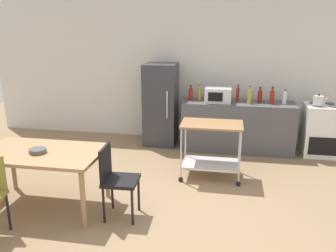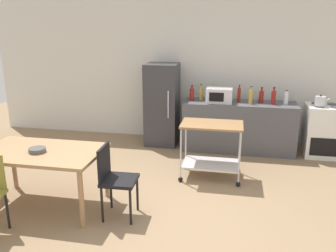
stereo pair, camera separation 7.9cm
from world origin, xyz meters
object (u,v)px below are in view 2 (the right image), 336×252
(bottle_hot_sauce, at_px, (239,95))
(bottle_sesame_oil, at_px, (261,97))
(chair_black, at_px, (114,176))
(bottle_sparkling_water, at_px, (251,97))
(kettle, at_px, (320,101))
(refrigerator, at_px, (162,105))
(microwave, at_px, (219,95))
(bottle_soda, at_px, (201,93))
(stove_oven, at_px, (322,131))
(kitchen_cart, at_px, (211,141))
(dining_table, at_px, (41,156))
(fruit_bowl, at_px, (37,150))
(bottle_wine, at_px, (273,97))
(bottle_olive_oil, at_px, (192,94))
(bottle_soy_sauce, at_px, (286,98))

(bottle_hot_sauce, height_order, bottle_sesame_oil, bottle_hot_sauce)
(chair_black, bearing_deg, bottle_hot_sauce, -30.02)
(bottle_sparkling_water, bearing_deg, chair_black, -122.07)
(chair_black, distance_m, kettle, 3.82)
(refrigerator, bearing_deg, microwave, -8.78)
(refrigerator, bearing_deg, kettle, -3.70)
(bottle_soda, distance_m, bottle_sesame_oil, 1.08)
(stove_oven, height_order, kitchen_cart, stove_oven)
(dining_table, relative_size, bottle_sparkling_water, 4.80)
(bottle_hot_sauce, bearing_deg, bottle_sparkling_water, -33.14)
(kitchen_cart, distance_m, kettle, 2.17)
(microwave, bearing_deg, fruit_bowl, -128.20)
(bottle_wine, bearing_deg, dining_table, -139.40)
(dining_table, relative_size, chair_black, 1.69)
(bottle_soda, bearing_deg, kitchen_cart, -77.20)
(stove_oven, relative_size, bottle_soda, 3.12)
(refrigerator, relative_size, bottle_sesame_oil, 5.55)
(bottle_wine, bearing_deg, fruit_bowl, -138.75)
(microwave, bearing_deg, bottle_olive_oil, 171.46)
(chair_black, height_order, bottle_sesame_oil, bottle_sesame_oil)
(bottle_wine, bearing_deg, bottle_sparkling_water, -175.24)
(bottle_soy_sauce, bearing_deg, refrigerator, 177.39)
(bottle_sparkling_water, xyz_separation_m, fruit_bowl, (-2.59, -2.58, -0.25))
(refrigerator, distance_m, bottle_hot_sauce, 1.45)
(kitchen_cart, bearing_deg, bottle_sparkling_water, 64.97)
(refrigerator, xyz_separation_m, microwave, (1.08, -0.17, 0.25))
(bottle_sparkling_water, bearing_deg, dining_table, -135.78)
(kitchen_cart, bearing_deg, fruit_bowl, -146.26)
(bottle_hot_sauce, bearing_deg, refrigerator, 177.97)
(dining_table, height_order, bottle_hot_sauce, bottle_hot_sauce)
(kettle, bearing_deg, bottle_sesame_oil, 172.01)
(stove_oven, relative_size, bottle_wine, 3.00)
(stove_oven, bearing_deg, fruit_bowl, -145.23)
(bottle_olive_oil, relative_size, kettle, 1.19)
(refrigerator, height_order, fruit_bowl, refrigerator)
(bottle_sesame_oil, bearing_deg, stove_oven, -1.93)
(dining_table, height_order, bottle_sesame_oil, bottle_sesame_oil)
(bottle_sparkling_water, bearing_deg, kettle, 0.14)
(fruit_bowl, bearing_deg, microwave, 51.80)
(bottle_soy_sauce, relative_size, fruit_bowl, 1.23)
(bottle_soy_sauce, bearing_deg, fruit_bowl, -140.23)
(kitchen_cart, bearing_deg, stove_oven, 35.86)
(chair_black, xyz_separation_m, bottle_sparkling_water, (1.62, 2.58, 0.51))
(dining_table, distance_m, kitchen_cart, 2.39)
(chair_black, relative_size, bottle_sesame_oil, 3.19)
(bottle_hot_sauce, relative_size, bottle_wine, 1.00)
(bottle_soda, bearing_deg, bottle_olive_oil, -156.26)
(bottle_sesame_oil, bearing_deg, bottle_soy_sauce, -7.80)
(bottle_olive_oil, height_order, kettle, bottle_olive_oil)
(refrigerator, relative_size, kettle, 6.47)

